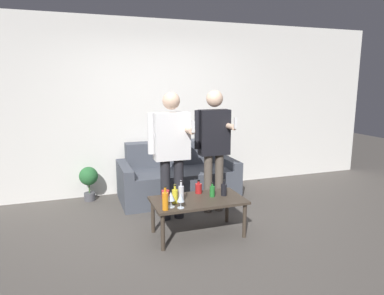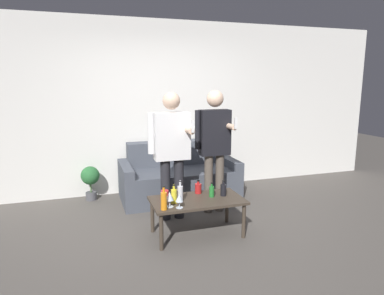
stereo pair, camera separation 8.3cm
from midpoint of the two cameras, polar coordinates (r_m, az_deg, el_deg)
ground_plane at (r=4.00m, az=1.46°, el=-15.05°), size 16.00×16.00×0.00m
wall_back at (r=5.51m, az=-5.31°, el=6.67°), size 8.00×0.06×2.70m
couch at (r=5.27m, az=-1.86°, el=-5.06°), size 1.74×0.89×0.83m
coffee_table at (r=3.96m, az=1.49°, el=-9.24°), size 1.05×0.57×0.43m
bottle_orange at (r=3.85m, az=-1.35°, el=-7.58°), size 0.06×0.06×0.24m
bottle_green at (r=3.61m, az=-4.05°, el=-8.78°), size 0.07×0.07×0.26m
bottle_dark at (r=4.12m, az=1.62°, el=-6.77°), size 0.08×0.08×0.16m
bottle_yellow at (r=4.05m, az=5.84°, el=-6.98°), size 0.07×0.07×0.19m
bottle_red at (r=3.80m, az=-2.39°, el=-8.04°), size 0.07×0.07×0.21m
bottle_clear at (r=4.01m, az=3.89°, el=-7.27°), size 0.06×0.06×0.17m
wine_glass_near at (r=3.67m, az=-3.09°, el=-8.17°), size 0.08×0.08×0.17m
wine_glass_far at (r=3.65m, az=-1.46°, el=-8.42°), size 0.08×0.08×0.16m
cup_on_table at (r=4.00m, az=-3.95°, el=-7.70°), size 0.09×0.09×0.08m
person_standing_left at (r=4.29m, az=-2.89°, el=0.15°), size 0.52×0.43×1.63m
person_standing_right at (r=4.53m, az=4.26°, el=1.03°), size 0.48×0.42×1.65m
potted_plant at (r=5.33m, az=-16.16°, el=-4.94°), size 0.27×0.27×0.51m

